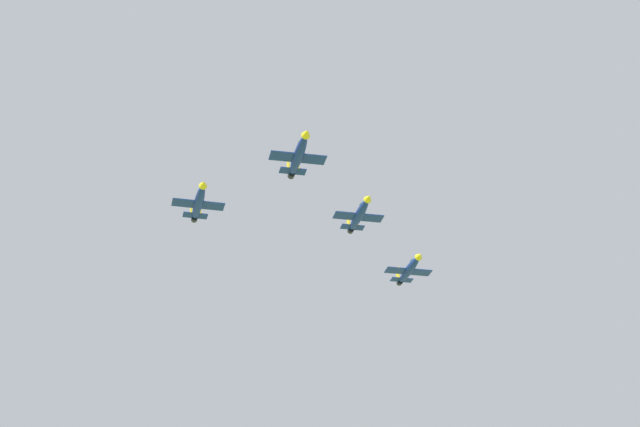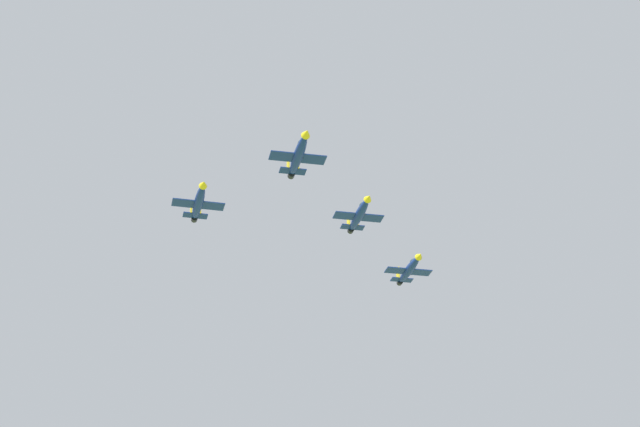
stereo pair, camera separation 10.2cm
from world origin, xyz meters
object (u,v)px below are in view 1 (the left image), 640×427
jet_left_outer (409,269)px  jet_lead (298,155)px  jet_right_wingman (199,202)px  jet_left_wingman (359,215)px

jet_left_outer → jet_lead: bearing=-39.8°
jet_right_wingman → jet_left_outer: jet_right_wingman is taller
jet_lead → jet_left_outer: jet_lead is taller
jet_right_wingman → jet_lead: bearing=39.3°
jet_left_wingman → jet_left_outer: 21.14m
jet_left_outer → jet_right_wingman: bearing=-68.1°
jet_left_wingman → jet_lead: bearing=-39.8°
jet_left_wingman → jet_left_outer: size_ratio=0.98×
jet_lead → jet_right_wingman: 21.07m
jet_lead → jet_left_wingman: bearing=140.4°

